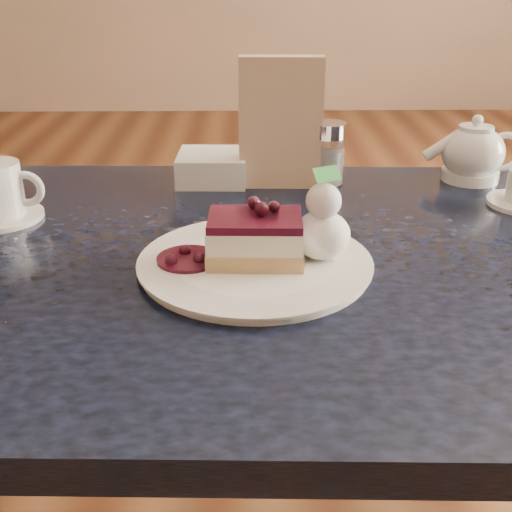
{
  "coord_description": "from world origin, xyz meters",
  "views": [
    {
      "loc": [
        0.22,
        -0.56,
        1.17
      ],
      "look_at": [
        0.23,
        0.16,
        0.84
      ],
      "focal_mm": 45.0,
      "sensor_mm": 36.0,
      "label": 1
    }
  ],
  "objects_px": {
    "tea_set": "(483,161)",
    "dessert_plate": "(255,264)",
    "main_table": "(256,303)",
    "cheesecake_slice": "(255,239)"
  },
  "relations": [
    {
      "from": "dessert_plate",
      "to": "tea_set",
      "type": "xyz_separation_m",
      "value": [
        0.42,
        0.35,
        0.04
      ]
    },
    {
      "from": "main_table",
      "to": "dessert_plate",
      "type": "bearing_deg",
      "value": -90.0
    },
    {
      "from": "tea_set",
      "to": "dessert_plate",
      "type": "bearing_deg",
      "value": -140.6
    },
    {
      "from": "dessert_plate",
      "to": "cheesecake_slice",
      "type": "bearing_deg",
      "value": 0.0
    },
    {
      "from": "cheesecake_slice",
      "to": "tea_set",
      "type": "distance_m",
      "value": 0.55
    },
    {
      "from": "dessert_plate",
      "to": "cheesecake_slice",
      "type": "relative_size",
      "value": 2.38
    },
    {
      "from": "main_table",
      "to": "cheesecake_slice",
      "type": "relative_size",
      "value": 9.99
    },
    {
      "from": "dessert_plate",
      "to": "tea_set",
      "type": "distance_m",
      "value": 0.55
    },
    {
      "from": "main_table",
      "to": "tea_set",
      "type": "relative_size",
      "value": 4.99
    },
    {
      "from": "dessert_plate",
      "to": "main_table",
      "type": "bearing_deg",
      "value": 88.04
    }
  ]
}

